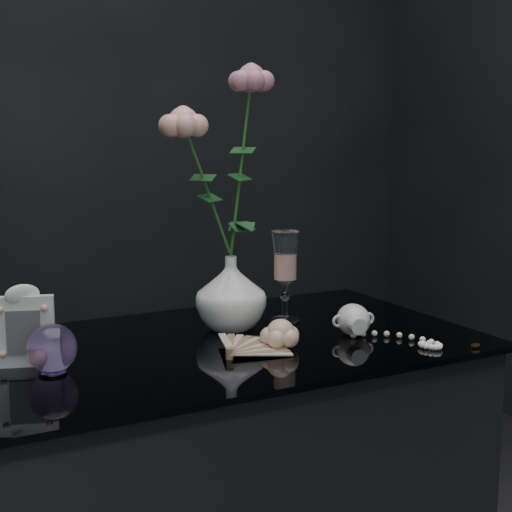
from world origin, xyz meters
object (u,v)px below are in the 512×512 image
loose_rose (281,334)px  wine_glass (285,277)px  picture_frame (24,326)px  paperweight (52,348)px  pearl_jar (353,318)px  vase (231,293)px

loose_rose → wine_glass: bearing=54.2°
picture_frame → loose_rose: (0.44, -0.11, -0.04)m
paperweight → pearl_jar: paperweight is taller
loose_rose → pearl_jar: pearl_jar is taller
wine_glass → paperweight: bearing=-167.7°
pearl_jar → picture_frame: bearing=-178.2°
vase → pearl_jar: size_ratio=0.65×
paperweight → pearl_jar: (0.58, -0.04, -0.01)m
paperweight → loose_rose: size_ratio=0.51×
picture_frame → paperweight: size_ratio=1.73×
vase → wine_glass: size_ratio=0.78×
vase → picture_frame: bearing=-172.6°
wine_glass → picture_frame: bearing=-174.1°
vase → picture_frame: (-0.42, -0.06, -0.00)m
wine_glass → loose_rose: (-0.11, -0.17, -0.07)m
vase → loose_rose: (0.02, -0.17, -0.05)m
vase → loose_rose: 0.18m
loose_rose → pearl_jar: 0.18m
wine_glass → pearl_jar: bearing=-67.4°
wine_glass → picture_frame: wine_glass is taller
paperweight → pearl_jar: 0.59m
wine_glass → loose_rose: 0.21m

